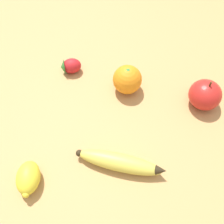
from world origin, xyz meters
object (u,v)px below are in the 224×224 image
Objects in this scene: orange at (127,80)px; lemon at (28,178)px; banana at (120,162)px; strawberry at (70,66)px; apple at (205,95)px.

lemon is (0.01, -0.33, -0.01)m from orange.
orange is at bearing 97.97° from banana.
strawberry is at bearing -159.24° from orange.
banana is 0.21m from orange.
apple reaches higher than strawberry.
strawberry is (-0.28, 0.11, 0.00)m from banana.
banana is 0.30m from strawberry.
banana is 2.20× the size of apple.
apple is at bearing 151.96° from strawberry.
banana is 2.74× the size of strawberry.
banana is 2.18× the size of lemon.
lemon reaches higher than banana.
strawberry is 0.31m from lemon.
banana is 0.19m from lemon.
orange is 0.88× the size of apple.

